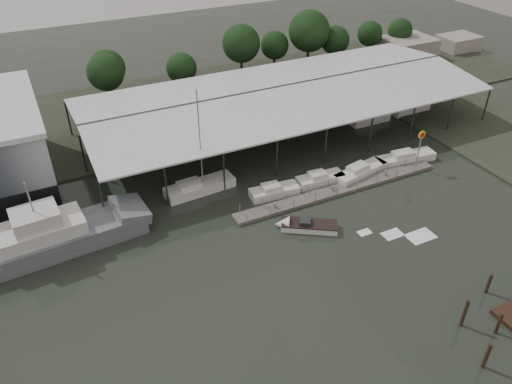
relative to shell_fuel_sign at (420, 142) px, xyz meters
name	(u,v)px	position (x,y,z in m)	size (l,w,h in m)	color
ground	(268,281)	(-27.00, -9.99, -3.93)	(200.00, 200.00, 0.00)	#232A22
land_strip_far	(147,114)	(-27.00, 32.01, -3.83)	(140.00, 30.00, 0.30)	#323729
land_strip_east	(512,140)	(18.00, 0.01, -3.83)	(20.00, 60.00, 0.30)	#323729
covered_boat_shed	(284,90)	(-10.00, 18.01, 2.20)	(58.24, 24.00, 6.96)	silver
floating_dock	(339,190)	(-12.00, 0.01, -3.72)	(28.00, 2.00, 1.40)	#68625B
shell_fuel_sign	(420,142)	(0.00, 0.00, 0.00)	(1.10, 0.18, 5.55)	gray
distant_commercial_buildings	(423,46)	(32.03, 34.70, -2.08)	(22.00, 8.00, 4.00)	gray
grey_trawler	(55,236)	(-44.59, 4.19, -2.35)	(19.65, 6.72, 8.84)	slate
white_sailboat	(199,187)	(-27.47, 7.56, -3.27)	(8.82, 3.18, 13.39)	silver
speedboat_underway	(304,226)	(-19.70, -4.48, -3.53)	(15.88, 10.61, 2.00)	silver
moored_cruiser_0	(274,191)	(-19.63, 2.73, -3.31)	(6.18, 2.74, 1.70)	silver
moored_cruiser_1	(320,179)	(-13.16, 2.63, -3.31)	(6.22, 2.57, 1.70)	silver
moored_cruiser_2	(360,172)	(-7.61, 1.83, -3.31)	(8.22, 3.77, 1.70)	silver
moored_cruiser_3	(405,158)	(-0.09, 2.08, -3.31)	(8.58, 3.08, 1.70)	silver
mooring_pilings	(503,335)	(-13.01, -25.36, -2.82)	(7.09, 9.04, 3.81)	#2F2117
horizon_tree_line	(260,46)	(-3.92, 37.93, 2.19)	(64.54, 8.92, 11.34)	black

